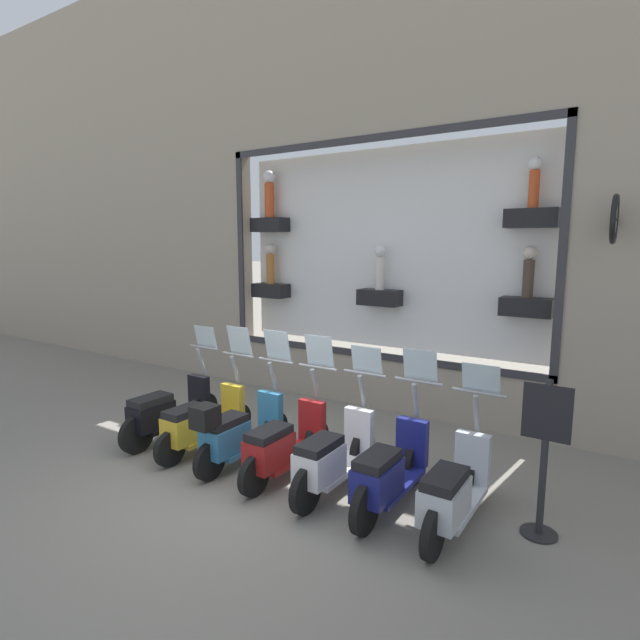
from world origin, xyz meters
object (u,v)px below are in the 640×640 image
(scooter_yellow_5, at_px, (201,422))
(shop_sign_post, at_px, (544,454))
(scooter_white_2, at_px, (333,457))
(scooter_red_3, at_px, (283,444))
(scooter_black_6, at_px, (167,412))
(scooter_silver_0, at_px, (454,491))
(scooter_teal_4, at_px, (237,431))
(scooter_navy_1, at_px, (389,472))

(scooter_yellow_5, relative_size, shop_sign_post, 1.12)
(scooter_white_2, xyz_separation_m, scooter_red_3, (-0.00, 0.72, -0.01))
(scooter_red_3, xyz_separation_m, scooter_black_6, (0.00, 2.16, 0.01))
(scooter_silver_0, bearing_deg, shop_sign_post, -62.52)
(scooter_white_2, relative_size, scooter_teal_4, 1.01)
(scooter_navy_1, bearing_deg, scooter_yellow_5, 90.09)
(scooter_teal_4, bearing_deg, scooter_red_3, -84.97)
(scooter_navy_1, height_order, scooter_black_6, scooter_navy_1)
(scooter_black_6, relative_size, shop_sign_post, 1.12)
(scooter_yellow_5, bearing_deg, scooter_black_6, 89.74)
(scooter_yellow_5, distance_m, scooter_black_6, 0.72)
(scooter_silver_0, relative_size, scooter_yellow_5, 1.00)
(scooter_teal_4, bearing_deg, scooter_silver_0, -88.79)
(scooter_navy_1, relative_size, scooter_teal_4, 1.01)
(scooter_teal_4, bearing_deg, scooter_navy_1, -88.23)
(scooter_silver_0, height_order, scooter_yellow_5, scooter_yellow_5)
(scooter_navy_1, bearing_deg, shop_sign_post, -75.26)
(scooter_white_2, bearing_deg, scooter_yellow_5, 90.06)
(scooter_silver_0, xyz_separation_m, scooter_red_3, (0.00, 2.16, 0.00))
(scooter_navy_1, relative_size, shop_sign_post, 1.12)
(scooter_red_3, distance_m, scooter_teal_4, 0.72)
(scooter_navy_1, bearing_deg, scooter_white_2, 90.17)
(scooter_red_3, distance_m, scooter_yellow_5, 1.44)
(scooter_white_2, height_order, shop_sign_post, scooter_white_2)
(scooter_silver_0, height_order, scooter_navy_1, scooter_navy_1)
(scooter_yellow_5, bearing_deg, scooter_red_3, -89.96)
(scooter_white_2, height_order, scooter_teal_4, scooter_teal_4)
(scooter_red_3, xyz_separation_m, shop_sign_post, (0.39, -2.91, 0.43))
(scooter_navy_1, bearing_deg, scooter_teal_4, 91.77)
(scooter_navy_1, distance_m, scooter_yellow_5, 2.87)
(scooter_navy_1, xyz_separation_m, scooter_white_2, (-0.00, 0.72, -0.01))
(scooter_navy_1, height_order, scooter_white_2, scooter_navy_1)
(scooter_silver_0, height_order, scooter_teal_4, scooter_teal_4)
(scooter_silver_0, height_order, shop_sign_post, shop_sign_post)
(scooter_black_6, bearing_deg, scooter_white_2, -90.02)
(scooter_white_2, relative_size, scooter_yellow_5, 1.01)
(scooter_red_3, relative_size, shop_sign_post, 1.12)
(scooter_teal_4, bearing_deg, scooter_black_6, 87.40)
(scooter_yellow_5, distance_m, shop_sign_post, 4.39)
(scooter_silver_0, xyz_separation_m, scooter_white_2, (0.00, 1.44, 0.01))
(scooter_silver_0, bearing_deg, scooter_yellow_5, 89.98)
(shop_sign_post, bearing_deg, scooter_teal_4, 97.14)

